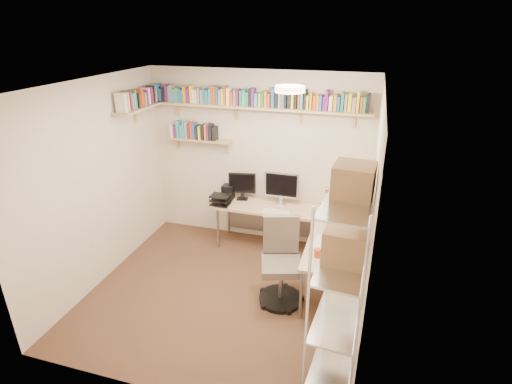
# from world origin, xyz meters

# --- Properties ---
(ground) EXTENTS (3.20, 3.20, 0.00)m
(ground) POSITION_xyz_m (0.00, 0.00, 0.00)
(ground) COLOR #402F1B
(ground) RESTS_ON ground
(room_shell) EXTENTS (3.24, 3.04, 2.52)m
(room_shell) POSITION_xyz_m (0.00, 0.00, 1.55)
(room_shell) COLOR beige
(room_shell) RESTS_ON ground
(wall_shelves) EXTENTS (3.12, 1.09, 0.80)m
(wall_shelves) POSITION_xyz_m (-0.43, 1.29, 2.02)
(wall_shelves) COLOR tan
(wall_shelves) RESTS_ON ground
(corner_desk) EXTENTS (2.03, 1.72, 1.15)m
(corner_desk) POSITION_xyz_m (0.47, 0.99, 0.65)
(corner_desk) COLOR #D4B18A
(corner_desk) RESTS_ON ground
(office_chair) EXTENTS (0.57, 0.57, 1.03)m
(office_chair) POSITION_xyz_m (0.68, 0.11, 0.43)
(office_chair) COLOR black
(office_chair) RESTS_ON ground
(wire_rack) EXTENTS (0.48, 0.86, 2.08)m
(wire_rack) POSITION_xyz_m (1.42, -0.87, 1.42)
(wire_rack) COLOR silver
(wire_rack) RESTS_ON ground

